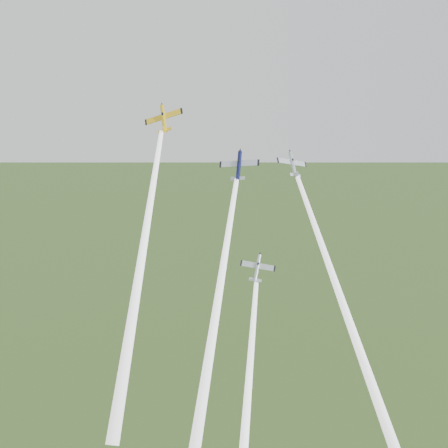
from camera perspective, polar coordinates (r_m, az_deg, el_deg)
plane_yellow at (r=120.04m, az=-6.16°, el=10.61°), size 9.22×8.16×9.78m
smoke_trail_yellow at (r=105.88m, az=-8.57°, el=-4.72°), size 10.83×37.20×50.42m
plane_navy at (r=114.73m, az=1.52°, el=5.96°), size 9.34×8.43×8.07m
smoke_trail_navy at (r=103.05m, az=-1.15°, el=-11.00°), size 14.58×37.46×51.92m
plane_silver_right at (r=122.24m, az=7.00°, el=6.06°), size 8.13×8.33×8.10m
smoke_trail_silver_right at (r=113.18m, az=12.89°, el=-10.43°), size 18.44×39.19×55.84m
plane_silver_low at (r=115.48m, az=3.41°, el=-4.48°), size 8.87×6.58×7.37m
smoke_trail_silver_low at (r=109.62m, az=2.15°, el=-20.23°), size 10.49×34.77×47.06m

